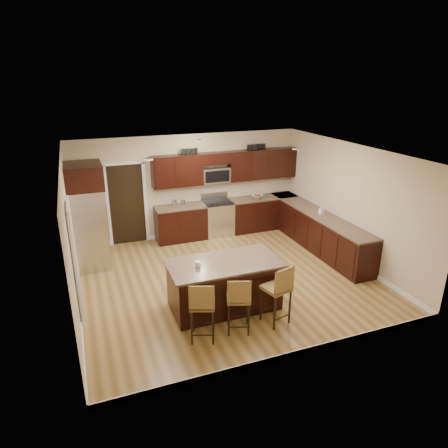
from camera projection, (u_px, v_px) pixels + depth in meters
name	position (u px, v px, depth m)	size (l,w,h in m)	color
floor	(227.00, 278.00, 8.57)	(6.00, 6.00, 0.00)	olive
ceiling	(227.00, 153.00, 7.63)	(6.00, 6.00, 0.00)	silver
wall_back	(189.00, 186.00, 10.51)	(6.00, 6.00, 0.00)	#C7B590
wall_left	(70.00, 239.00, 7.10)	(5.50, 5.50, 0.00)	#C7B590
wall_right	(350.00, 203.00, 9.09)	(5.50, 5.50, 0.00)	#C7B590
base_cabinets	(275.00, 225.00, 10.31)	(4.02, 3.96, 0.92)	black
upper_cabinets	(229.00, 166.00, 10.54)	(4.00, 0.33, 0.80)	black
range	(218.00, 218.00, 10.78)	(0.76, 0.64, 1.11)	silver
microwave	(215.00, 175.00, 10.51)	(0.76, 0.31, 0.40)	silver
doorway	(127.00, 205.00, 10.06)	(0.85, 0.03, 2.06)	black
pantry_door	(74.00, 263.00, 6.96)	(0.03, 0.80, 2.04)	white
letter_decor	(223.00, 149.00, 10.33)	(2.20, 0.03, 0.15)	black
island	(224.00, 286.00, 7.39)	(2.05, 1.08, 0.92)	black
stool_left	(202.00, 305.00, 6.34)	(0.51, 0.51, 1.07)	olive
stool_mid	(239.00, 299.00, 6.56)	(0.49, 0.49, 1.03)	olive
stool_right	(279.00, 288.00, 6.78)	(0.51, 0.51, 1.11)	olive
refrigerator	(88.00, 215.00, 8.75)	(0.79, 0.98, 2.35)	silver
floor_mat	(249.00, 250.00, 9.96)	(0.79, 0.53, 0.01)	brown
fruit_bowl	(258.00, 196.00, 11.00)	(0.30, 0.30, 0.07)	silver
soap_bottle	(321.00, 210.00, 9.67)	(0.09, 0.09, 0.20)	#B2B2B2
canister_tall	(174.00, 203.00, 10.20)	(0.12, 0.12, 0.19)	silver
canister_short	(183.00, 203.00, 10.28)	(0.11, 0.11, 0.17)	silver
island_jar	(198.00, 264.00, 7.03)	(0.10, 0.10, 0.10)	white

